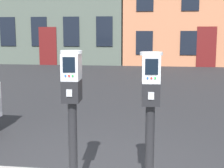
# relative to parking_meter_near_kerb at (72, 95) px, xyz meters

# --- Properties ---
(parking_meter_near_kerb) EXTENTS (0.23, 0.26, 1.44)m
(parking_meter_near_kerb) POSITION_rel_parking_meter_near_kerb_xyz_m (0.00, 0.00, 0.00)
(parking_meter_near_kerb) COLOR black
(parking_meter_near_kerb) RESTS_ON sidewalk_slab
(parking_meter_twin_adjacent) EXTENTS (0.23, 0.26, 1.43)m
(parking_meter_twin_adjacent) POSITION_rel_parking_meter_near_kerb_xyz_m (0.78, -0.00, -0.01)
(parking_meter_twin_adjacent) COLOR black
(parking_meter_twin_adjacent) RESTS_ON sidewalk_slab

